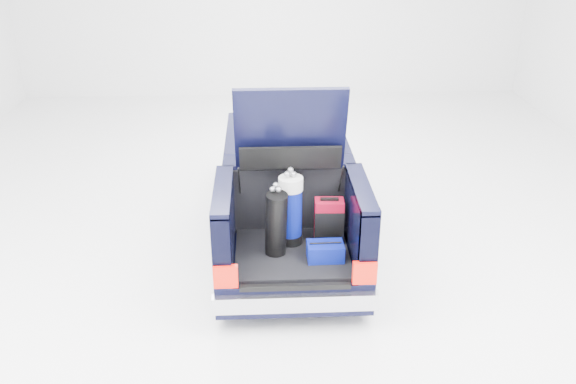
{
  "coord_description": "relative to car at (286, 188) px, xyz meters",
  "views": [
    {
      "loc": [
        -0.34,
        -7.59,
        4.29
      ],
      "look_at": [
        0.0,
        -0.5,
        0.9
      ],
      "focal_mm": 38.0,
      "sensor_mm": 36.0,
      "label": 1
    }
  ],
  "objects": [
    {
      "name": "ground",
      "position": [
        0.0,
        -0.11,
        -0.67
      ],
      "size": [
        14.0,
        14.0,
        0.0
      ],
      "primitive_type": "plane",
      "color": "white",
      "rests_on": "ground"
    },
    {
      "name": "car",
      "position": [
        0.0,
        0.0,
        0.0
      ],
      "size": [
        1.87,
        4.65,
        2.47
      ],
      "color": "black",
      "rests_on": "ground"
    },
    {
      "name": "red_suitcase",
      "position": [
        0.45,
        -1.35,
        0.19
      ],
      "size": [
        0.35,
        0.23,
        0.56
      ],
      "rotation": [
        0.0,
        0.0,
        -0.04
      ],
      "color": "maroon",
      "rests_on": "car"
    },
    {
      "name": "black_golf_bag",
      "position": [
        -0.18,
        -1.64,
        0.33
      ],
      "size": [
        0.32,
        0.39,
        0.89
      ],
      "rotation": [
        0.0,
        0.0,
        0.26
      ],
      "color": "black",
      "rests_on": "car"
    },
    {
      "name": "blue_golf_bag",
      "position": [
        -0.0,
        -1.36,
        0.36
      ],
      "size": [
        0.29,
        0.29,
        0.96
      ],
      "rotation": [
        0.0,
        0.0,
        -0.02
      ],
      "color": "black",
      "rests_on": "car"
    },
    {
      "name": "blue_duffel",
      "position": [
        0.37,
        -1.77,
        0.03
      ],
      "size": [
        0.42,
        0.28,
        0.22
      ],
      "rotation": [
        0.0,
        0.0,
        0.02
      ],
      "color": "#050F75",
      "rests_on": "car"
    }
  ]
}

